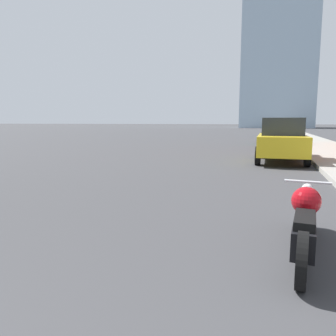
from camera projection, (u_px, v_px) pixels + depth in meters
sidewalk at (298, 135)px, 36.48m from camera, size 3.02×240.00×0.15m
motorcycle at (305, 222)px, 3.98m from camera, size 0.62×2.38×0.78m
parked_car_yellow at (282, 140)px, 12.93m from camera, size 1.89×4.13×1.74m
parked_car_green at (276, 133)px, 22.78m from camera, size 1.93×3.93×1.61m
parked_car_blue at (275, 129)px, 34.96m from camera, size 1.98×4.58×1.63m
parked_car_silver at (271, 127)px, 46.35m from camera, size 2.06×4.61×1.72m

